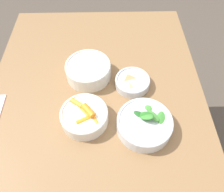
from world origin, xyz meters
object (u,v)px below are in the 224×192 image
Objects in this scene: bowl_carrots at (85,116)px; bowl_beans_hotdog at (89,71)px; bowl_cookies at (132,82)px; bowl_greens at (145,124)px.

bowl_beans_hotdog is (0.21, -0.01, 0.00)m from bowl_carrots.
bowl_carrots is at bearing 131.15° from bowl_cookies.
bowl_cookies is (0.15, -0.18, -0.01)m from bowl_carrots.
bowl_cookies is at bearing -107.13° from bowl_beans_hotdog.
bowl_cookies is at bearing 7.83° from bowl_greens.
bowl_carrots reaches higher than bowl_cookies.
bowl_greens is at bearing -140.64° from bowl_beans_hotdog.
bowl_carrots is 0.21m from bowl_greens.
bowl_cookies is (0.19, 0.03, -0.01)m from bowl_greens.
bowl_cookies is (-0.05, -0.17, -0.01)m from bowl_beans_hotdog.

